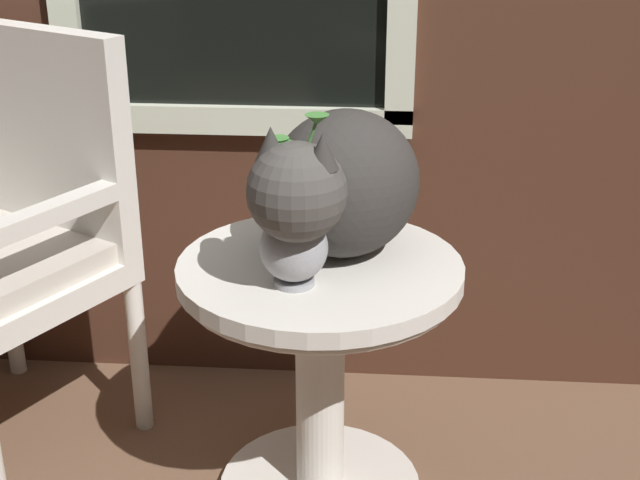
# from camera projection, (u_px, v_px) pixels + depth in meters

# --- Properties ---
(wicker_side_table) EXTENTS (0.58, 0.58, 0.58)m
(wicker_side_table) POSITION_uv_depth(u_px,v_px,m) (320.00, 340.00, 1.86)
(wicker_side_table) COLOR silver
(wicker_side_table) RESTS_ON ground_plane
(wicker_chair) EXTENTS (0.70, 0.68, 0.98)m
(wicker_chair) POSITION_uv_depth(u_px,v_px,m) (6.00, 227.00, 2.05)
(wicker_chair) COLOR silver
(wicker_chair) RESTS_ON ground_plane
(cat) EXTENTS (0.40, 0.66, 0.32)m
(cat) POSITION_uv_depth(u_px,v_px,m) (339.00, 184.00, 1.76)
(cat) COLOR #33302D
(cat) RESTS_ON wicker_side_table
(pewter_vase_with_ivy) EXTENTS (0.13, 0.13, 0.34)m
(pewter_vase_with_ivy) POSITION_uv_depth(u_px,v_px,m) (294.00, 237.00, 1.66)
(pewter_vase_with_ivy) COLOR #99999E
(pewter_vase_with_ivy) RESTS_ON wicker_side_table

